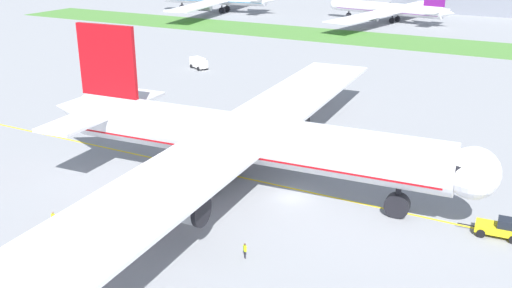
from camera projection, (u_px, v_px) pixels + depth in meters
name	position (u px, v px, depth m)	size (l,w,h in m)	color
ground_plane	(291.00, 197.00, 70.29)	(600.00, 600.00, 0.00)	gray
apron_taxi_line	(299.00, 190.00, 72.23)	(280.00, 0.36, 0.01)	yellow
grass_median_strip	(459.00, 47.00, 161.70)	(320.00, 24.00, 0.10)	#4C8438
airliner_foreground	(242.00, 139.00, 70.82)	(59.11, 94.05, 19.18)	white
pushback_tug	(500.00, 228.00, 61.00)	(6.41, 2.77, 2.11)	yellow
ground_crew_wingwalker_port	(53.00, 217.00, 63.23)	(0.57, 0.30, 1.64)	black
ground_crew_marshaller_front	(245.00, 249.00, 56.85)	(0.48, 0.48, 1.65)	black
service_truck_baggage_loader	(199.00, 63.00, 135.49)	(5.51, 4.31, 2.57)	white
parked_airliner_far_centre	(389.00, 9.00, 204.42)	(47.30, 77.50, 13.18)	white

